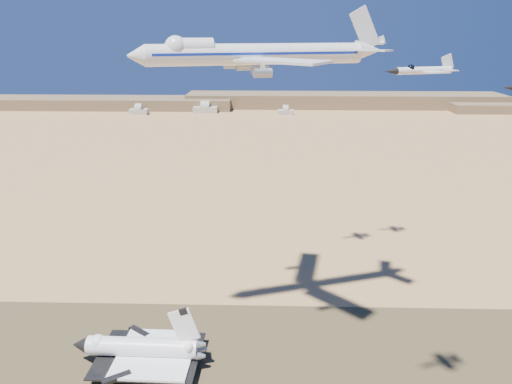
{
  "coord_description": "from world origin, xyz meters",
  "views": [
    {
      "loc": [
        21.5,
        -138.65,
        97.4
      ],
      "look_at": [
        17.24,
        8.0,
        50.03
      ],
      "focal_mm": 35.0,
      "sensor_mm": 36.0,
      "label": 1
    }
  ],
  "objects_px": {
    "shuttle": "(141,349)",
    "carrier_747": "(250,54)",
    "chase_jet_a": "(423,70)",
    "chase_jet_e": "(369,43)",
    "crew_a": "(151,384)",
    "chase_jet_d": "(322,51)"
  },
  "relations": [
    {
      "from": "carrier_747",
      "to": "chase_jet_e",
      "type": "relative_size",
      "value": 5.15
    },
    {
      "from": "shuttle",
      "to": "chase_jet_d",
      "type": "relative_size",
      "value": 2.62
    },
    {
      "from": "shuttle",
      "to": "crew_a",
      "type": "height_order",
      "value": "shuttle"
    },
    {
      "from": "carrier_747",
      "to": "chase_jet_a",
      "type": "relative_size",
      "value": 5.03
    },
    {
      "from": "chase_jet_d",
      "to": "shuttle",
      "type": "bearing_deg",
      "value": -147.8
    },
    {
      "from": "shuttle",
      "to": "crew_a",
      "type": "distance_m",
      "value": 11.99
    },
    {
      "from": "crew_a",
      "to": "carrier_747",
      "type": "bearing_deg",
      "value": -17.97
    },
    {
      "from": "chase_jet_a",
      "to": "chase_jet_e",
      "type": "xyz_separation_m",
      "value": [
        9.3,
        108.38,
        2.89
      ]
    },
    {
      "from": "chase_jet_e",
      "to": "chase_jet_a",
      "type": "bearing_deg",
      "value": -103.41
    },
    {
      "from": "carrier_747",
      "to": "chase_jet_d",
      "type": "distance_m",
      "value": 56.9
    },
    {
      "from": "shuttle",
      "to": "chase_jet_e",
      "type": "relative_size",
      "value": 2.76
    },
    {
      "from": "carrier_747",
      "to": "chase_jet_a",
      "type": "distance_m",
      "value": 60.4
    },
    {
      "from": "shuttle",
      "to": "carrier_747",
      "type": "relative_size",
      "value": 0.54
    },
    {
      "from": "shuttle",
      "to": "chase_jet_d",
      "type": "bearing_deg",
      "value": 52.92
    },
    {
      "from": "crew_a",
      "to": "chase_jet_d",
      "type": "bearing_deg",
      "value": -10.02
    },
    {
      "from": "shuttle",
      "to": "chase_jet_a",
      "type": "distance_m",
      "value": 112.08
    },
    {
      "from": "carrier_747",
      "to": "chase_jet_a",
      "type": "bearing_deg",
      "value": -71.7
    },
    {
      "from": "chase_jet_e",
      "to": "chase_jet_d",
      "type": "bearing_deg",
      "value": -163.22
    },
    {
      "from": "crew_a",
      "to": "chase_jet_a",
      "type": "xyz_separation_m",
      "value": [
        63.67,
        -16.48,
        89.21
      ]
    },
    {
      "from": "carrier_747",
      "to": "chase_jet_d",
      "type": "bearing_deg",
      "value": 44.72
    },
    {
      "from": "chase_jet_a",
      "to": "chase_jet_e",
      "type": "height_order",
      "value": "chase_jet_e"
    },
    {
      "from": "shuttle",
      "to": "crew_a",
      "type": "bearing_deg",
      "value": -62.46
    }
  ]
}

